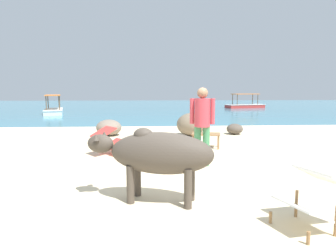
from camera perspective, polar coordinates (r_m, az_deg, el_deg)
sand_beach at (r=5.62m, az=3.49°, el=-9.19°), size 18.00×14.00×0.04m
water_surface at (r=27.41m, az=-2.07°, el=3.81°), size 60.00×36.00×0.03m
cow at (r=3.97m, az=-2.12°, el=-5.55°), size 1.87×0.93×1.04m
low_bench_table at (r=7.83m, az=7.61°, el=-1.92°), size 0.84×0.60×0.40m
bottle at (r=7.77m, az=7.64°, el=-0.63°), size 0.07×0.07×0.30m
deck_chair_near at (r=3.71m, az=27.07°, el=-12.15°), size 0.91×0.77×0.68m
deck_chair_far at (r=7.07m, az=-11.69°, el=-2.57°), size 0.93×0.89×0.68m
person_standing at (r=5.87m, az=6.87°, el=1.10°), size 0.50×0.32×1.62m
shore_rock_large at (r=10.45m, az=13.24°, el=-0.58°), size 0.67×0.64×0.38m
shore_rock_medium at (r=10.09m, az=-11.79°, el=-0.30°), size 1.14×1.18×0.55m
shore_rock_small at (r=9.84m, az=4.65°, el=0.31°), size 1.30×1.29×0.78m
boat_red at (r=26.92m, az=15.19°, el=4.12°), size 3.85×2.12×1.29m
boat_white at (r=20.99m, az=-21.98°, el=3.06°), size 2.15×3.85×1.29m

